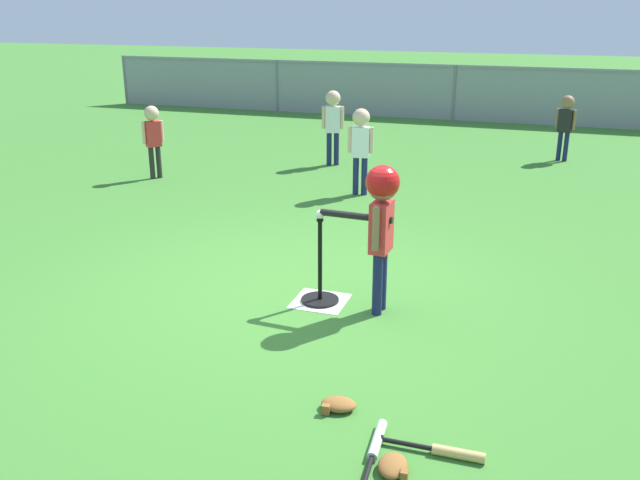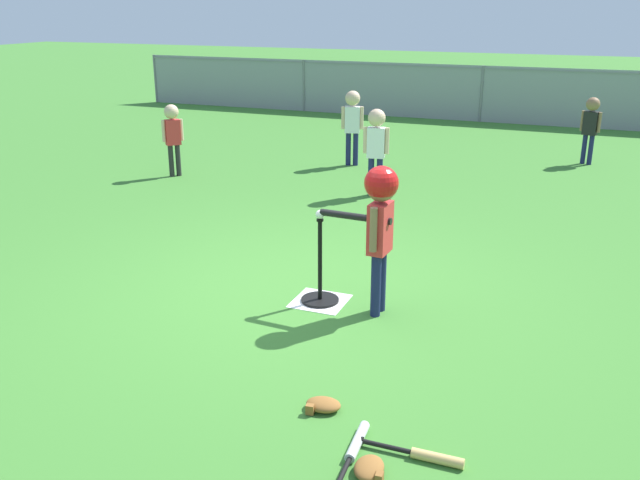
# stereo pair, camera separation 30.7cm
# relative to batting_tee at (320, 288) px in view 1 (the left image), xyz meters

# --- Properties ---
(ground_plane) EXTENTS (60.00, 60.00, 0.00)m
(ground_plane) POSITION_rel_batting_tee_xyz_m (-0.26, 0.13, -0.12)
(ground_plane) COLOR #3D7A2D
(home_plate) EXTENTS (0.44, 0.44, 0.01)m
(home_plate) POSITION_rel_batting_tee_xyz_m (-0.00, 0.00, -0.12)
(home_plate) COLOR white
(home_plate) RESTS_ON ground_plane
(batting_tee) EXTENTS (0.32, 0.32, 0.73)m
(batting_tee) POSITION_rel_batting_tee_xyz_m (0.00, 0.00, 0.00)
(batting_tee) COLOR black
(batting_tee) RESTS_ON ground_plane
(baseball_on_tee) EXTENTS (0.07, 0.07, 0.07)m
(baseball_on_tee) POSITION_rel_batting_tee_xyz_m (-0.00, 0.00, 0.65)
(baseball_on_tee) COLOR white
(baseball_on_tee) RESTS_ON batting_tee
(batter_child) EXTENTS (0.64, 0.35, 1.22)m
(batter_child) POSITION_rel_batting_tee_xyz_m (0.51, -0.03, 0.75)
(batter_child) COLOR #191E4C
(batter_child) RESTS_ON ground_plane
(fielder_near_right) EXTENTS (0.33, 0.22, 1.12)m
(fielder_near_right) POSITION_rel_batting_tee_xyz_m (-0.58, 3.39, 0.60)
(fielder_near_right) COLOR #191E4C
(fielder_near_right) RESTS_ON ground_plane
(fielder_deep_center) EXTENTS (0.29, 0.20, 1.03)m
(fielder_deep_center) POSITION_rel_batting_tee_xyz_m (1.93, 6.35, 0.54)
(fielder_deep_center) COLOR #191E4C
(fielder_deep_center) RESTS_ON ground_plane
(fielder_near_left) EXTENTS (0.23, 0.24, 1.03)m
(fielder_near_left) POSITION_rel_batting_tee_xyz_m (-3.58, 3.33, 0.54)
(fielder_near_left) COLOR #262626
(fielder_near_left) RESTS_ON ground_plane
(fielder_deep_right) EXTENTS (0.33, 0.22, 1.14)m
(fielder_deep_right) POSITION_rel_batting_tee_xyz_m (-1.43, 4.93, 0.61)
(fielder_deep_right) COLOR #191E4C
(fielder_deep_right) RESTS_ON ground_plane
(spare_bat_silver) EXTENTS (0.10, 0.68, 0.06)m
(spare_bat_silver) POSITION_rel_batting_tee_xyz_m (0.94, -1.86, -0.09)
(spare_bat_silver) COLOR silver
(spare_bat_silver) RESTS_ON ground_plane
(spare_bat_wood) EXTENTS (0.59, 0.06, 0.06)m
(spare_bat_wood) POSITION_rel_batting_tee_xyz_m (1.33, -1.77, -0.09)
(spare_bat_wood) COLOR #DBB266
(spare_bat_wood) RESTS_ON ground_plane
(glove_by_plate) EXTENTS (0.24, 0.19, 0.07)m
(glove_by_plate) POSITION_rel_batting_tee_xyz_m (0.62, -1.52, -0.09)
(glove_by_plate) COLOR brown
(glove_by_plate) RESTS_ON ground_plane
(glove_near_bats) EXTENTS (0.18, 0.23, 0.07)m
(glove_near_bats) POSITION_rel_batting_tee_xyz_m (1.08, -2.00, -0.09)
(glove_near_bats) COLOR brown
(glove_near_bats) RESTS_ON ground_plane
(outfield_fence) EXTENTS (16.06, 0.06, 1.15)m
(outfield_fence) POSITION_rel_batting_tee_xyz_m (-0.26, 9.76, 0.50)
(outfield_fence) COLOR slate
(outfield_fence) RESTS_ON ground_plane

